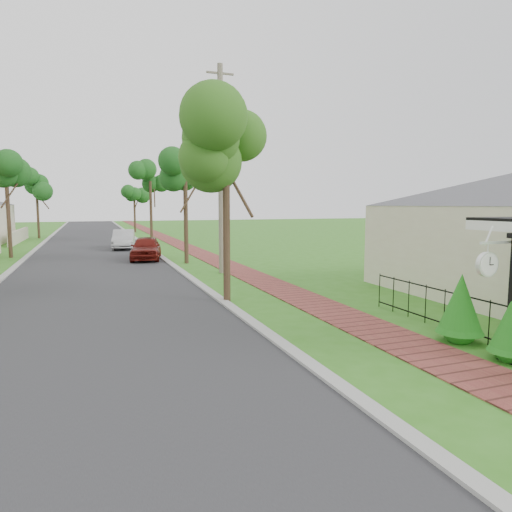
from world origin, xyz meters
TOP-DOWN VIEW (x-y plane):
  - ground at (0.00, 0.00)m, footprint 160.00×160.00m
  - road at (-3.00, 20.00)m, footprint 7.00×120.00m
  - kerb_right at (0.65, 20.00)m, footprint 0.30×120.00m
  - kerb_left at (-6.65, 20.00)m, footprint 0.30×120.00m
  - sidewalk at (3.25, 20.00)m, footprint 1.50×120.00m
  - picket_fence at (4.90, -0.00)m, footprint 0.03×8.02m
  - street_trees at (-2.87, 26.84)m, footprint 10.70×37.65m
  - parked_car_red at (-0.30, 18.23)m, footprint 2.21×4.02m
  - parked_car_white at (-1.00, 25.15)m, footprint 1.83×4.06m
  - near_tree at (0.80, 6.20)m, footprint 2.29×2.29m
  - utility_pole at (2.30, 12.12)m, footprint 1.20×0.24m
  - station_clock at (3.90, -0.80)m, footprint 0.85×0.13m

SIDE VIEW (x-z plane):
  - ground at x=0.00m, z-range 0.00..0.00m
  - road at x=-3.00m, z-range -0.01..0.01m
  - kerb_right at x=0.65m, z-range -0.05..0.05m
  - kerb_left at x=-6.65m, z-range -0.05..0.05m
  - sidewalk at x=3.25m, z-range -0.01..0.01m
  - picket_fence at x=4.90m, z-range 0.03..1.03m
  - parked_car_red at x=-0.30m, z-range 0.00..1.29m
  - parked_car_white at x=-1.00m, z-range 0.00..1.29m
  - station_clock at x=3.90m, z-range 1.61..2.29m
  - street_trees at x=-2.87m, z-range 1.59..7.48m
  - utility_pole at x=2.30m, z-range 0.06..9.07m
  - near_tree at x=0.80m, z-range 1.75..7.63m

